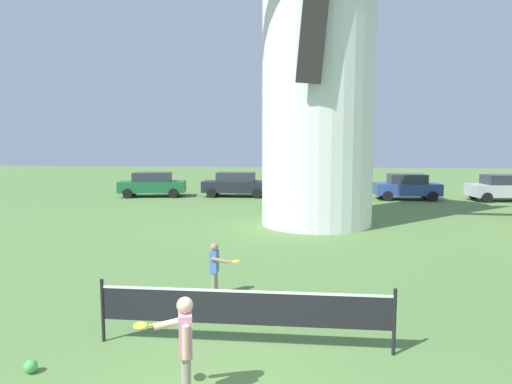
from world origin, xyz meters
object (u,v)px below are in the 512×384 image
at_px(tennis_net, 244,308).
at_px(player_near, 184,343).
at_px(parked_car_black, 236,184).
at_px(parked_car_mustard, 319,186).
at_px(stray_ball, 31,366).
at_px(parked_car_silver, 503,188).
at_px(parked_car_blue, 407,186).
at_px(windmill, 318,50).
at_px(parked_car_green, 152,184).
at_px(player_far, 216,266).

bearing_deg(tennis_net, player_near, -109.38).
bearing_deg(parked_car_black, player_near, -83.21).
distance_m(tennis_net, parked_car_mustard, 20.84).
xyz_separation_m(tennis_net, stray_ball, (-3.04, -1.14, -0.58)).
bearing_deg(parked_car_silver, parked_car_black, 177.72).
bearing_deg(parked_car_blue, player_near, -109.38).
xyz_separation_m(tennis_net, parked_car_mustard, (2.02, 20.74, 0.13)).
xyz_separation_m(player_near, stray_ball, (-2.47, 0.48, -0.70)).
relative_size(windmill, player_near, 10.98).
xyz_separation_m(parked_car_mustard, parked_car_blue, (5.30, 0.06, -0.00)).
xyz_separation_m(windmill, parked_car_blue, (5.77, 9.04, -6.39)).
bearing_deg(parked_car_green, player_far, -67.11).
distance_m(parked_car_green, parked_car_silver, 21.52).
height_order(parked_car_mustard, parked_car_blue, same).
relative_size(parked_car_black, parked_car_silver, 1.05).
bearing_deg(parked_car_black, parked_car_silver, -2.28).
bearing_deg(parked_car_silver, windmill, -141.81).
distance_m(parked_car_green, parked_car_mustard, 10.67).
height_order(windmill, parked_car_black, windmill).
height_order(windmill, parked_car_blue, windmill).
distance_m(stray_ball, parked_car_silver, 27.01).
bearing_deg(player_near, parked_car_mustard, 83.39).
distance_m(player_far, parked_car_silver, 22.86).
distance_m(parked_car_green, parked_car_blue, 15.97).
bearing_deg(parked_car_silver, parked_car_mustard, 179.61).
bearing_deg(parked_car_green, windmill, -41.22).
distance_m(windmill, player_near, 14.98).
distance_m(parked_car_black, parked_car_mustard, 5.35).
height_order(tennis_net, player_far, player_far).
bearing_deg(windmill, stray_ball, -109.59).
bearing_deg(parked_car_black, windmill, -63.08).
bearing_deg(windmill, parked_car_green, 138.78).
relative_size(player_near, parked_car_green, 0.32).
bearing_deg(parked_car_mustard, stray_ball, -103.02).
xyz_separation_m(windmill, stray_ball, (-4.59, -12.90, -7.09)).
bearing_deg(parked_car_black, parked_car_blue, -2.76).
distance_m(stray_ball, parked_car_mustard, 22.47).
distance_m(player_near, parked_car_mustard, 22.51).
relative_size(parked_car_black, parked_car_blue, 1.10).
bearing_deg(windmill, tennis_net, -97.51).
height_order(player_far, parked_car_blue, parked_car_blue).
xyz_separation_m(parked_car_green, parked_car_black, (5.35, 0.62, 0.00)).
xyz_separation_m(tennis_net, player_near, (-0.57, -1.63, 0.12)).
bearing_deg(parked_car_blue, stray_ball, -115.28).
relative_size(tennis_net, player_near, 3.47).
distance_m(parked_car_green, parked_car_black, 5.38).
distance_m(windmill, parked_car_mustard, 11.03).
relative_size(tennis_net, parked_car_mustard, 1.11).
relative_size(tennis_net, parked_car_blue, 1.28).
height_order(player_near, parked_car_silver, parked_car_silver).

